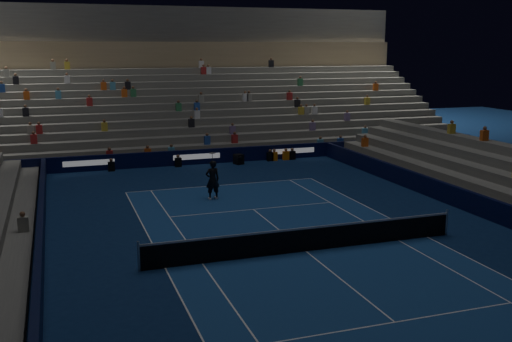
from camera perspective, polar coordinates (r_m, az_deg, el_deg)
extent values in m
plane|color=#0C2149|center=(23.29, 4.80, -7.70)|extent=(90.00, 90.00, 0.00)
cube|color=navy|center=(23.29, 4.80, -7.68)|extent=(10.97, 23.77, 0.01)
cube|color=black|center=(40.26, -5.74, 1.35)|extent=(44.00, 0.25, 1.00)
cube|color=black|center=(28.31, 23.18, -4.03)|extent=(0.25, 37.00, 1.00)
cube|color=black|center=(21.38, -20.07, -8.80)|extent=(0.25, 37.00, 1.00)
cube|color=#63635E|center=(41.26, -6.05, 1.25)|extent=(44.00, 1.00, 0.50)
cube|color=#63635E|center=(42.18, -6.36, 1.82)|extent=(44.00, 1.00, 1.00)
cube|color=#63635E|center=(43.10, -6.66, 2.36)|extent=(44.00, 1.00, 1.50)
cube|color=#63635E|center=(44.03, -6.94, 2.88)|extent=(44.00, 1.00, 2.00)
cube|color=#63635E|center=(44.96, -7.22, 3.38)|extent=(44.00, 1.00, 2.50)
cube|color=#63635E|center=(45.89, -7.48, 3.86)|extent=(44.00, 1.00, 3.00)
cube|color=#63635E|center=(46.83, -7.73, 4.32)|extent=(44.00, 1.00, 3.50)
cube|color=#63635E|center=(47.78, -7.97, 4.76)|extent=(44.00, 1.00, 4.00)
cube|color=#63635E|center=(48.72, -8.21, 5.19)|extent=(44.00, 1.00, 4.50)
cube|color=#63635E|center=(49.67, -8.43, 5.60)|extent=(44.00, 1.00, 5.00)
cube|color=#63635E|center=(50.63, -8.65, 5.99)|extent=(44.00, 1.00, 5.50)
cube|color=#63635E|center=(51.58, -8.86, 6.37)|extent=(44.00, 1.00, 6.00)
cube|color=#947E5B|center=(52.45, -9.22, 10.93)|extent=(44.00, 0.60, 2.20)
cube|color=#484845|center=(53.86, -9.57, 13.71)|extent=(44.00, 2.40, 3.00)
cube|color=slate|center=(21.51, -22.18, -9.54)|extent=(1.00, 37.00, 0.50)
cylinder|color=#B2B2B7|center=(21.49, -11.18, -8.03)|extent=(0.10, 0.10, 1.10)
cylinder|color=#B2B2B7|center=(26.25, 17.79, -4.72)|extent=(0.10, 0.10, 1.10)
cube|color=black|center=(23.15, 4.82, -6.65)|extent=(12.80, 0.03, 0.90)
cube|color=white|center=(23.00, 4.84, -5.49)|extent=(12.80, 0.04, 0.08)
imported|color=black|center=(30.80, -4.18, -0.85)|extent=(0.79, 0.56, 2.06)
cube|color=black|center=(40.13, -1.68, 1.14)|extent=(0.68, 0.75, 0.68)
cylinder|color=black|center=(39.64, -1.47, 1.31)|extent=(0.26, 0.38, 0.16)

